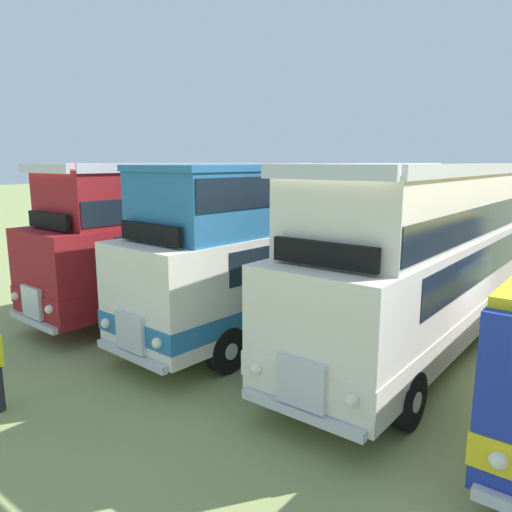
% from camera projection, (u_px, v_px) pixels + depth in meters
% --- Properties ---
extents(ground_plane, '(200.00, 200.00, 0.00)m').
position_uv_depth(ground_plane, '(499.00, 375.00, 10.59)').
color(ground_plane, '#8C9956').
extents(bus_first_in_row, '(2.73, 10.86, 4.52)m').
position_uv_depth(bus_first_in_row, '(194.00, 230.00, 16.07)').
color(bus_first_in_row, maroon).
rests_on(bus_first_in_row, ground).
extents(bus_second_in_row, '(2.86, 11.37, 4.49)m').
position_uv_depth(bus_second_in_row, '(297.00, 235.00, 14.03)').
color(bus_second_in_row, silver).
rests_on(bus_second_in_row, ground).
extents(bus_third_in_row, '(2.74, 10.57, 4.52)m').
position_uv_depth(bus_third_in_row, '(426.00, 256.00, 11.59)').
color(bus_third_in_row, silver).
rests_on(bus_third_in_row, ground).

